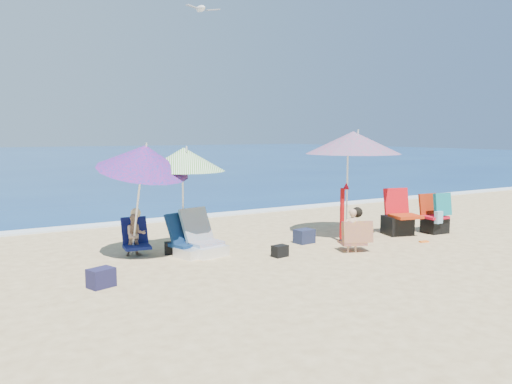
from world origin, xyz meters
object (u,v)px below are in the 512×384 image
furled_umbrella (343,209)px  seagull (201,9)px  umbrella_turquoise (353,143)px  umbrella_blue (144,158)px  chair_navy (189,245)px  camp_chair_right (435,218)px  chair_rainbow (204,243)px  umbrella_striped (184,160)px  person_left (135,234)px  camp_chair_left (398,221)px  person_center (354,231)px

furled_umbrella → seagull: 4.88m
umbrella_turquoise → furled_umbrella: (-0.45, -0.25, -1.32)m
umbrella_blue → seagull: seagull is taller
chair_navy → camp_chair_right: camp_chair_right is taller
umbrella_blue → chair_navy: (0.75, -0.08, -1.55)m
chair_rainbow → furled_umbrella: bearing=-8.3°
umbrella_striped → person_left: bearing=157.2°
umbrella_turquoise → chair_navy: size_ratio=2.93×
seagull → camp_chair_left: bearing=-25.4°
umbrella_blue → seagull: 3.50m
chair_rainbow → umbrella_turquoise: bearing=-2.8°
chair_rainbow → camp_chair_right: bearing=-8.2°
chair_rainbow → umbrella_striped: bearing=136.5°
person_left → chair_rainbow: bearing=-28.7°
furled_umbrella → chair_navy: bearing=171.0°
furled_umbrella → seagull: (-2.26, 1.74, 3.97)m
chair_rainbow → camp_chair_left: bearing=-6.1°
person_center → chair_rainbow: bearing=153.2°
person_center → seagull: seagull is taller
furled_umbrella → chair_rainbow: furled_umbrella is taller
person_center → camp_chair_left: bearing=21.6°
camp_chair_left → person_left: 5.54m
furled_umbrella → chair_navy: (-3.13, 0.49, -0.46)m
umbrella_turquoise → umbrella_striped: bearing=173.5°
chair_navy → camp_chair_left: camp_chair_left is taller
seagull → person_left: bearing=-156.4°
person_center → furled_umbrella: bearing=62.6°
camp_chair_left → furled_umbrella: bearing=178.1°
furled_umbrella → camp_chair_left: 1.55m
umbrella_striped → chair_rainbow: bearing=-43.5°
umbrella_striped → camp_chair_left: size_ratio=1.96×
person_left → camp_chair_left: bearing=-11.0°
umbrella_turquoise → chair_rainbow: bearing=177.2°
umbrella_blue → person_center: 3.97m
umbrella_turquoise → furled_umbrella: umbrella_turquoise is taller
furled_umbrella → camp_chair_right: bearing=-8.2°
umbrella_striped → chair_navy: (-0.01, -0.17, -1.51)m
furled_umbrella → chair_rainbow: (-2.87, 0.42, -0.44)m
umbrella_striped → camp_chair_left: bearing=-8.8°
camp_chair_right → seagull: seagull is taller
chair_navy → seagull: seagull is taller
umbrella_striped → seagull: (0.87, 1.07, 2.92)m
furled_umbrella → chair_navy: size_ratio=1.36×
umbrella_turquoise → person_center: size_ratio=3.16×
umbrella_turquoise → umbrella_blue: 4.35m
umbrella_blue → furled_umbrella: bearing=-8.4°
seagull → chair_rainbow: bearing=-114.8°
chair_rainbow → person_left: size_ratio=1.06×
umbrella_striped → chair_rainbow: (0.26, -0.25, -1.49)m
umbrella_blue → person_left: bearing=96.5°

